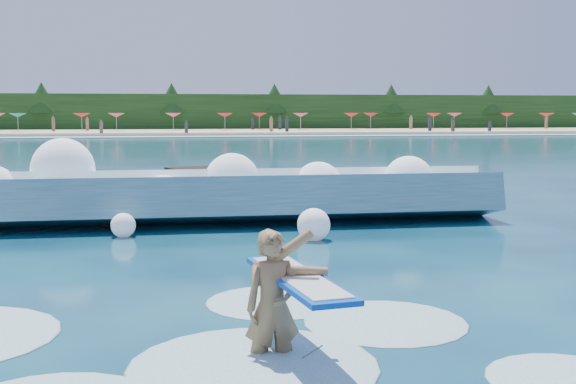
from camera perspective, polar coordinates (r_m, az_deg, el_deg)
The scene contains 11 objects.
ground at distance 10.94m, azimuth -6.09°, elevation -7.55°, with size 200.00×200.00×0.00m, color #082543.
beach at distance 88.64m, azimuth -9.10°, elevation 4.69°, with size 140.00×20.00×0.40m, color tan.
wet_band at distance 77.65m, azimuth -9.03°, elevation 4.35°, with size 140.00×5.00×0.08m, color silver.
treeline at distance 98.60m, azimuth -9.16°, elevation 6.19°, with size 140.00×4.00×5.00m, color black.
breaking_wave at distance 17.48m, azimuth -13.13°, elevation -0.66°, with size 17.99×2.80×1.55m.
rock_cluster at distance 18.86m, azimuth -15.53°, elevation -0.55°, with size 8.10×3.31×1.36m.
surfer_with_board at distance 7.78m, azimuth -0.74°, elevation -8.59°, with size 1.04×2.87×1.67m.
wave_spray at distance 17.40m, azimuth -13.18°, elevation 0.75°, with size 14.99×4.58×2.10m.
surf_foam at distance 8.29m, azimuth -8.62°, elevation -12.15°, with size 8.64×5.33×0.13m.
beach_umbrellas at distance 90.69m, azimuth -9.14°, elevation 6.02°, with size 112.07×6.83×0.50m.
beachgoers at distance 85.28m, azimuth -12.91°, elevation 5.15°, with size 104.47×12.43×1.94m.
Camera 1 is at (-0.60, -10.60, 2.62)m, focal length 45.00 mm.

